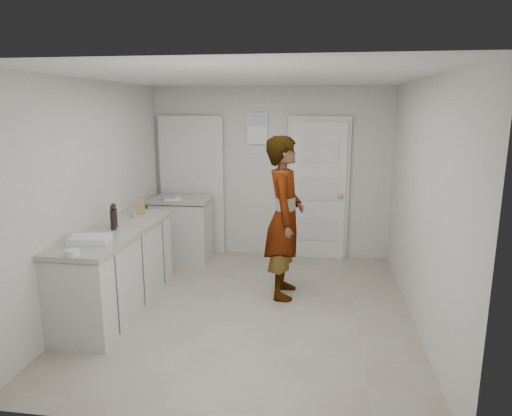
% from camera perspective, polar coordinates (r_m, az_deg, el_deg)
% --- Properties ---
extents(ground, '(4.00, 4.00, 0.00)m').
position_cam_1_polar(ground, '(5.22, -0.75, -12.47)').
color(ground, '#A09786').
rests_on(ground, ground).
extents(room_shell, '(4.00, 4.00, 4.00)m').
position_cam_1_polar(room_shell, '(6.79, 0.34, 2.50)').
color(room_shell, beige).
rests_on(room_shell, ground).
extents(main_counter, '(0.64, 1.96, 0.93)m').
position_cam_1_polar(main_counter, '(5.29, -16.97, -7.70)').
color(main_counter, silver).
rests_on(main_counter, ground).
extents(side_counter, '(0.84, 0.61, 0.93)m').
position_cam_1_polar(side_counter, '(6.77, -9.21, -2.86)').
color(side_counter, silver).
rests_on(side_counter, ground).
extents(person, '(0.46, 0.70, 1.89)m').
position_cam_1_polar(person, '(5.31, 3.59, -1.23)').
color(person, silver).
rests_on(person, ground).
extents(cake_mix_box, '(0.12, 0.07, 0.18)m').
position_cam_1_polar(cake_mix_box, '(5.72, -14.27, 0.09)').
color(cake_mix_box, '#936B49').
rests_on(cake_mix_box, main_counter).
extents(spice_jar, '(0.05, 0.05, 0.08)m').
position_cam_1_polar(spice_jar, '(5.56, -15.04, -0.80)').
color(spice_jar, tan).
rests_on(spice_jar, main_counter).
extents(oil_cruet_a, '(0.07, 0.07, 0.26)m').
position_cam_1_polar(oil_cruet_a, '(5.19, -17.33, -0.93)').
color(oil_cruet_a, black).
rests_on(oil_cruet_a, main_counter).
extents(oil_cruet_b, '(0.06, 0.06, 0.27)m').
position_cam_1_polar(oil_cruet_b, '(5.07, -17.45, -1.21)').
color(oil_cruet_b, black).
rests_on(oil_cruet_b, main_counter).
extents(baking_dish, '(0.41, 0.32, 0.06)m').
position_cam_1_polar(baking_dish, '(4.69, -20.04, -3.75)').
color(baking_dish, silver).
rests_on(baking_dish, main_counter).
extents(egg_bowl, '(0.13, 0.13, 0.05)m').
position_cam_1_polar(egg_bowl, '(4.36, -21.96, -5.17)').
color(egg_bowl, silver).
rests_on(egg_bowl, main_counter).
extents(papers, '(0.30, 0.34, 0.01)m').
position_cam_1_polar(papers, '(6.60, -10.39, 1.16)').
color(papers, white).
rests_on(papers, side_counter).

